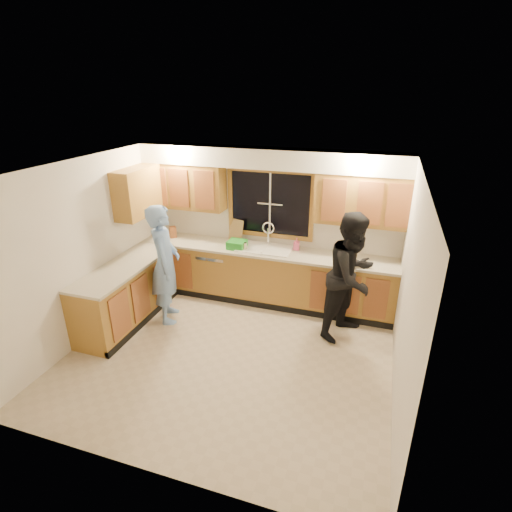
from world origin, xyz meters
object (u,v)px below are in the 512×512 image
(man, at_px, (165,264))
(bowl, at_px, (340,258))
(dish_crate, at_px, (237,244))
(soap_bottle, at_px, (297,244))
(woman, at_px, (352,276))
(knife_block, at_px, (173,232))
(dishwasher, at_px, (217,271))
(stove, at_px, (103,312))
(sink, at_px, (265,252))

(man, xyz_separation_m, bowl, (2.45, 0.97, 0.03))
(dish_crate, height_order, soap_bottle, soap_bottle)
(woman, distance_m, knife_block, 3.18)
(dishwasher, relative_size, knife_block, 4.18)
(dishwasher, xyz_separation_m, woman, (2.29, -0.57, 0.51))
(woman, bearing_deg, dishwasher, 104.16)
(soap_bottle, bearing_deg, dish_crate, -165.71)
(man, height_order, soap_bottle, man)
(soap_bottle, height_order, bowl, soap_bottle)
(dishwasher, height_order, woman, woman)
(dishwasher, xyz_separation_m, dish_crate, (0.41, -0.09, 0.58))
(stove, distance_m, man, 1.09)
(man, distance_m, woman, 2.71)
(dish_crate, bearing_deg, bowl, 1.92)
(man, distance_m, bowl, 2.64)
(dish_crate, bearing_deg, sink, 12.94)
(dishwasher, xyz_separation_m, stove, (-0.95, -1.81, 0.04))
(stove, relative_size, woman, 0.49)
(dishwasher, bearing_deg, dish_crate, -11.91)
(man, xyz_separation_m, soap_bottle, (1.73, 1.15, 0.11))
(man, relative_size, knife_block, 9.30)
(man, bearing_deg, soap_bottle, -81.02)
(dishwasher, relative_size, man, 0.45)
(soap_bottle, bearing_deg, dishwasher, -173.58)
(dishwasher, distance_m, stove, 2.04)
(dishwasher, xyz_separation_m, man, (-0.39, -1.00, 0.50))
(dishwasher, distance_m, woman, 2.42)
(sink, distance_m, stove, 2.60)
(woman, relative_size, soap_bottle, 9.36)
(sink, bearing_deg, soap_bottle, 15.48)
(sink, height_order, dishwasher, sink)
(man, distance_m, soap_bottle, 2.08)
(soap_bottle, bearing_deg, sink, -164.52)
(woman, bearing_deg, man, 127.31)
(stove, height_order, soap_bottle, soap_bottle)
(knife_block, relative_size, bowl, 0.98)
(knife_block, height_order, bowl, knife_block)
(stove, height_order, knife_block, knife_block)
(man, bearing_deg, knife_block, -2.05)
(knife_block, xyz_separation_m, bowl, (2.89, -0.07, -0.07))
(dishwasher, height_order, soap_bottle, soap_bottle)
(sink, distance_m, dishwasher, 0.96)
(knife_block, bearing_deg, dishwasher, -47.09)
(stove, distance_m, soap_bottle, 3.07)
(man, height_order, woman, woman)
(stove, relative_size, dish_crate, 3.21)
(dish_crate, bearing_deg, soap_bottle, 14.29)
(dishwasher, distance_m, soap_bottle, 1.48)
(dishwasher, relative_size, stove, 0.91)
(sink, xyz_separation_m, knife_block, (-1.67, 0.03, 0.15))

